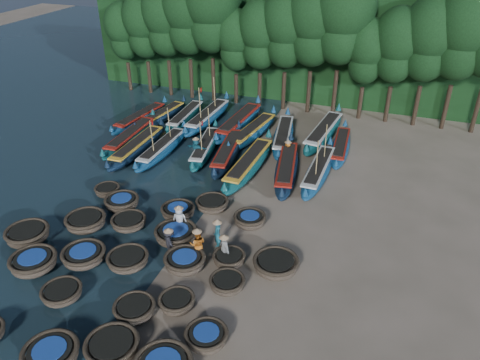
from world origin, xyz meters
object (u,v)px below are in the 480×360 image
(long_boat_7, at_px, (286,168))
(coracle_22, at_px, (178,211))
(coracle_12, at_px, (128,260))
(fisherman_6, at_px, (288,150))
(long_boat_13, at_px, (239,122))
(coracle_10, at_px, (28,234))
(coracle_13, at_px, (185,261))
(long_boat_14, at_px, (253,132))
(long_boat_6, at_px, (249,164))
(coracle_6, at_px, (62,293))
(long_boat_12, at_px, (208,117))
(long_boat_4, at_px, (205,148))
(long_boat_8, at_px, (318,170))
(coracle_20, at_px, (107,190))
(coracle_3, at_px, (112,347))
(fisherman_3, at_px, (169,241))
(fisherman_4, at_px, (224,247))
(long_boat_10, at_px, (162,116))
(long_boat_11, at_px, (186,116))
(long_boat_15, at_px, (283,136))
(long_boat_1, at_px, (131,137))
(coracle_11, at_px, (84,255))
(coracle_21, at_px, (122,202))
(long_boat_9, at_px, (140,118))
(coracle_7, at_px, (134,309))
(long_boat_3, at_px, (162,148))
(long_boat_2, at_px, (137,147))
(fisherman_5, at_px, (196,149))
(coracle_9, at_px, (206,336))
(fisherman_2, at_px, (198,244))
(long_boat_5, at_px, (228,152))
(long_boat_17, at_px, (340,147))
(coracle_2, at_px, (51,355))
(long_boat_16, at_px, (323,132))
(fisherman_1, at_px, (218,234))
(coracle_17, at_px, (176,234))
(coracle_23, at_px, (212,204))
(coracle_16, at_px, (129,222))
(coracle_5, at_px, (33,262))
(coracle_19, at_px, (276,264))

(long_boat_7, bearing_deg, coracle_22, -134.23)
(coracle_12, xyz_separation_m, fisherman_6, (4.80, 14.28, 0.41))
(long_boat_13, bearing_deg, coracle_10, -103.42)
(coracle_13, xyz_separation_m, long_boat_14, (-1.63, 16.28, 0.10))
(long_boat_6, height_order, long_boat_14, long_boat_6)
(coracle_6, bearing_deg, long_boat_12, 94.42)
(coracle_22, relative_size, long_boat_7, 0.29)
(long_boat_4, relative_size, long_boat_8, 0.92)
(long_boat_13, bearing_deg, coracle_20, -105.03)
(coracle_3, relative_size, fisherman_6, 1.36)
(fisherman_3, distance_m, fisherman_4, 2.97)
(coracle_13, relative_size, long_boat_10, 0.29)
(coracle_10, distance_m, long_boat_11, 18.39)
(coracle_22, distance_m, long_boat_15, 12.58)
(long_boat_1, height_order, fisherman_3, fisherman_3)
(coracle_11, relative_size, coracle_21, 0.97)
(coracle_20, distance_m, long_boat_9, 11.75)
(coracle_7, bearing_deg, long_boat_3, 113.03)
(coracle_12, bearing_deg, long_boat_13, 91.32)
(coracle_10, bearing_deg, coracle_20, 76.16)
(coracle_3, bearing_deg, long_boat_10, 112.92)
(long_boat_2, bearing_deg, fisherman_5, 6.31)
(coracle_7, distance_m, coracle_9, 3.69)
(coracle_21, bearing_deg, coracle_9, -41.40)
(long_boat_7, height_order, fisherman_2, fisherman_2)
(long_boat_5, bearing_deg, long_boat_17, 18.38)
(coracle_3, height_order, long_boat_10, long_boat_10)
(long_boat_4, xyz_separation_m, long_boat_11, (-4.00, 5.14, -0.00))
(coracle_2, distance_m, long_boat_1, 20.75)
(long_boat_16, bearing_deg, fisherman_4, -90.99)
(long_boat_15, relative_size, fisherman_1, 4.22)
(coracle_17, height_order, long_boat_6, long_boat_6)
(coracle_20, distance_m, coracle_21, 1.97)
(coracle_11, distance_m, long_boat_16, 21.17)
(long_boat_3, height_order, long_boat_4, long_boat_3)
(coracle_23, height_order, fisherman_2, fisherman_2)
(coracle_2, bearing_deg, coracle_23, 81.78)
(long_boat_5, bearing_deg, coracle_3, -91.98)
(long_boat_17, bearing_deg, coracle_20, -143.12)
(long_boat_13, xyz_separation_m, fisherman_1, (4.25, -15.53, 0.37))
(long_boat_2, xyz_separation_m, fisherman_2, (9.28, -9.81, 0.38))
(coracle_13, height_order, coracle_21, coracle_13)
(coracle_16, height_order, coracle_20, coracle_16)
(coracle_13, xyz_separation_m, long_boat_13, (-3.27, 17.61, 0.15))
(long_boat_5, xyz_separation_m, fisherman_1, (3.22, -10.14, 0.42))
(coracle_5, xyz_separation_m, long_boat_9, (-4.44, 18.52, 0.04))
(coracle_7, xyz_separation_m, coracle_21, (-5.26, 7.49, 0.07))
(coracle_20, distance_m, coracle_22, 5.41)
(long_boat_17, bearing_deg, long_boat_10, 172.98)
(fisherman_1, bearing_deg, coracle_19, 45.44)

